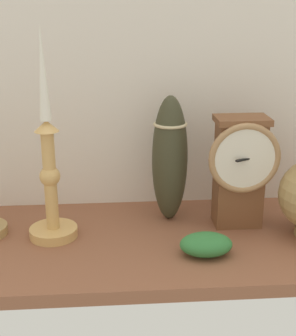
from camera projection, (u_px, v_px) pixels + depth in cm
name	position (u px, v px, depth cm)	size (l,w,h in cm)	color
ground_plane	(150.00, 243.00, 95.12)	(100.00, 36.00, 2.40)	brown
back_wall	(143.00, 53.00, 101.51)	(120.00, 2.00, 65.00)	silver
mantel_clock	(240.00, 169.00, 96.19)	(13.69, 8.43, 21.97)	brown
candlestick_tall_center	(50.00, 176.00, 91.24)	(9.08, 9.08, 39.27)	tan
tall_ceramic_vase	(170.00, 159.00, 98.75)	(7.07, 7.07, 25.61)	#393724
ivy_sprig	(206.00, 244.00, 87.87)	(9.37, 6.56, 3.98)	#327738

